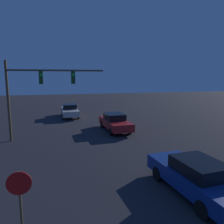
% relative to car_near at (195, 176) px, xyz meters
% --- Properties ---
extents(car_near, '(2.03, 4.61, 1.42)m').
position_rel_car_near_xyz_m(car_near, '(0.00, 0.00, 0.00)').
color(car_near, navy).
rests_on(car_near, ground_plane).
extents(car_mid, '(1.91, 4.57, 1.42)m').
position_rel_car_near_xyz_m(car_mid, '(-0.27, 10.63, 0.00)').
color(car_mid, '#B21E1E').
rests_on(car_mid, ground_plane).
extents(car_far, '(1.79, 4.51, 1.42)m').
position_rel_car_near_xyz_m(car_far, '(-3.53, 18.05, 0.00)').
color(car_far, beige).
rests_on(car_far, ground_plane).
extents(traffic_signal_mast, '(6.83, 0.30, 5.63)m').
position_rel_car_near_xyz_m(traffic_signal_mast, '(-6.35, 9.55, 3.14)').
color(traffic_signal_mast, brown).
rests_on(traffic_signal_mast, ground_plane).
extents(stop_sign, '(0.66, 0.07, 2.01)m').
position_rel_car_near_xyz_m(stop_sign, '(-6.17, -0.88, 0.67)').
color(stop_sign, brown).
rests_on(stop_sign, ground_plane).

